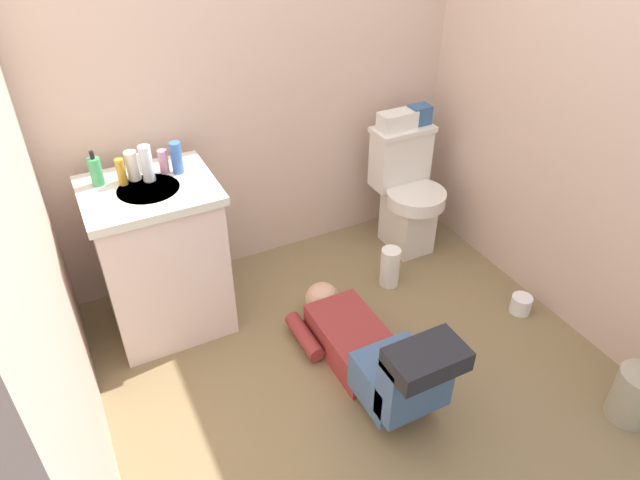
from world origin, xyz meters
TOP-DOWN VIEW (x-y plane):
  - ground_plane at (0.00, 0.00)m, footprint 2.80×3.18m
  - wall_back at (0.00, 1.13)m, footprint 2.46×0.08m
  - wall_left at (-1.19, 0.00)m, footprint 0.08×2.18m
  - wall_right at (1.19, 0.00)m, footprint 0.08×2.18m
  - toilet at (0.78, 0.79)m, footprint 0.36×0.46m
  - vanity_cabinet at (-0.71, 0.73)m, footprint 0.60×0.52m
  - faucet at (-0.71, 0.87)m, footprint 0.02×0.02m
  - person_plumber at (0.02, -0.09)m, footprint 0.39×1.06m
  - tissue_box at (0.74, 0.88)m, footprint 0.22×0.11m
  - toiletry_bag at (0.89, 0.88)m, footprint 0.12×0.09m
  - soap_dispenser at (-0.90, 0.85)m, footprint 0.06×0.06m
  - bottle_amber at (-0.80, 0.80)m, footprint 0.04×0.04m
  - bottle_white at (-0.74, 0.83)m, footprint 0.06×0.06m
  - bottle_clear at (-0.68, 0.79)m, footprint 0.06×0.06m
  - bottle_pink at (-0.60, 0.83)m, footprint 0.04×0.04m
  - bottle_blue at (-0.55, 0.80)m, footprint 0.05×0.05m
  - trash_can at (0.93, -0.79)m, footprint 0.19×0.19m
  - paper_towel_roll at (0.48, 0.47)m, footprint 0.11×0.11m
  - toilet_paper_roll at (0.99, -0.05)m, footprint 0.11×0.11m

SIDE VIEW (x-z plane):
  - ground_plane at x=0.00m, z-range -0.04..0.00m
  - toilet_paper_roll at x=0.99m, z-range 0.00..0.10m
  - paper_towel_roll at x=0.48m, z-range 0.00..0.24m
  - trash_can at x=0.93m, z-range 0.00..0.26m
  - person_plumber at x=0.02m, z-range -0.08..0.44m
  - toilet at x=0.78m, z-range -0.01..0.74m
  - vanity_cabinet at x=-0.71m, z-range 0.01..0.83m
  - tissue_box at x=0.74m, z-range 0.75..0.85m
  - toiletry_bag at x=0.89m, z-range 0.75..0.86m
  - faucet at x=-0.71m, z-range 0.82..0.92m
  - bottle_pink at x=-0.60m, z-range 0.82..0.93m
  - bottle_amber at x=-0.80m, z-range 0.82..0.95m
  - soap_dispenser at x=-0.90m, z-range 0.80..0.97m
  - bottle_white at x=-0.74m, z-range 0.82..0.96m
  - bottle_blue at x=-0.55m, z-range 0.82..0.97m
  - bottle_clear at x=-0.68m, z-range 0.82..0.99m
  - wall_back at x=0.00m, z-range 0.00..2.40m
  - wall_left at x=-1.19m, z-range 0.00..2.40m
  - wall_right at x=1.19m, z-range 0.00..2.40m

